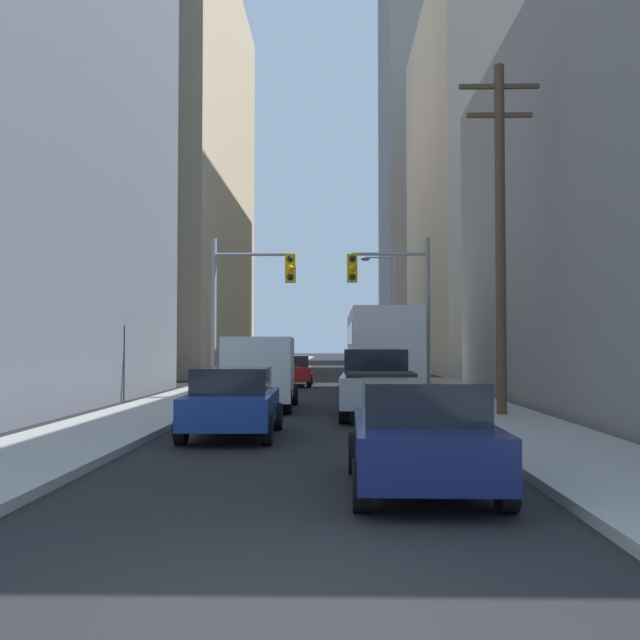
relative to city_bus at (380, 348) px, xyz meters
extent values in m
plane|color=black|center=(-2.41, -25.26, -1.93)|extent=(400.00, 400.00, 0.00)
cube|color=#9E9E99|center=(-7.20, 24.74, -1.85)|extent=(2.87, 160.00, 0.15)
cube|color=#9E9E99|center=(2.38, 24.74, -1.85)|extent=(2.87, 160.00, 0.15)
cube|color=silver|center=(0.00, -0.01, 0.02)|extent=(2.54, 11.51, 2.90)
cube|color=black|center=(-1.26, -0.01, 0.54)|extent=(0.06, 10.58, 0.80)
cube|color=red|center=(-1.26, -0.01, -0.56)|extent=(0.05, 10.58, 0.28)
cylinder|color=black|center=(-1.17, 4.02, -1.43)|extent=(0.32, 1.00, 1.00)
cylinder|color=black|center=(1.18, 4.02, -1.43)|extent=(0.32, 1.00, 1.00)
cylinder|color=black|center=(-1.17, -3.23, -1.43)|extent=(0.32, 1.00, 1.00)
cylinder|color=black|center=(1.18, -3.23, -1.43)|extent=(0.32, 1.00, 1.00)
cube|color=#B7BABF|center=(-0.68, -10.20, -1.13)|extent=(2.20, 5.47, 0.80)
cube|color=black|center=(-0.68, -9.22, -0.38)|extent=(1.87, 1.87, 0.70)
cube|color=black|center=(-0.68, -11.55, -0.68)|extent=(1.85, 2.44, 0.10)
cylinder|color=black|center=(-1.64, -8.47, -1.53)|extent=(0.28, 0.80, 0.80)
cylinder|color=black|center=(0.28, -8.47, -1.53)|extent=(0.28, 0.80, 0.80)
cylinder|color=black|center=(-1.64, -11.92, -1.53)|extent=(0.28, 0.80, 0.80)
cylinder|color=black|center=(0.28, -11.92, -1.53)|extent=(0.28, 0.80, 0.80)
cube|color=white|center=(-4.22, -7.62, -0.62)|extent=(2.18, 5.27, 1.90)
cube|color=black|center=(-4.22, -5.01, -0.20)|extent=(1.76, 0.08, 0.60)
cylinder|color=black|center=(-5.18, -5.95, -1.57)|extent=(0.24, 0.72, 0.72)
cylinder|color=black|center=(-3.26, -5.95, -1.57)|extent=(0.24, 0.72, 0.72)
cylinder|color=black|center=(-5.18, -9.28, -1.57)|extent=(0.24, 0.72, 0.72)
cylinder|color=black|center=(-3.26, -9.28, -1.57)|extent=(0.24, 0.72, 0.72)
cube|color=#141E4C|center=(-0.69, -20.66, -1.28)|extent=(1.88, 4.23, 0.65)
cube|color=black|center=(-0.69, -20.81, -0.68)|extent=(1.62, 1.93, 0.55)
cylinder|color=black|center=(-1.56, -19.32, -1.61)|extent=(0.22, 0.64, 0.64)
cylinder|color=black|center=(0.17, -19.32, -1.61)|extent=(0.22, 0.64, 0.64)
cylinder|color=black|center=(-1.56, -22.01, -1.61)|extent=(0.22, 0.64, 0.64)
cylinder|color=black|center=(0.17, -22.01, -1.61)|extent=(0.22, 0.64, 0.64)
cube|color=navy|center=(-4.11, -14.74, -1.28)|extent=(1.89, 4.24, 0.65)
cube|color=black|center=(-4.11, -14.89, -0.68)|extent=(1.62, 1.93, 0.55)
cylinder|color=black|center=(-4.98, -13.40, -1.61)|extent=(0.22, 0.64, 0.64)
cylinder|color=black|center=(-3.25, -13.40, -1.61)|extent=(0.22, 0.64, 0.64)
cylinder|color=black|center=(-4.98, -16.09, -1.61)|extent=(0.22, 0.64, 0.64)
cylinder|color=black|center=(-3.25, -16.09, -1.61)|extent=(0.22, 0.64, 0.64)
cube|color=maroon|center=(-3.99, 5.99, -1.28)|extent=(1.94, 4.26, 0.65)
cube|color=black|center=(-3.99, 5.84, -0.68)|extent=(1.65, 1.95, 0.55)
cylinder|color=black|center=(-4.85, 7.33, -1.61)|extent=(0.22, 0.64, 0.64)
cylinder|color=black|center=(-3.12, 7.33, -1.61)|extent=(0.22, 0.64, 0.64)
cylinder|color=black|center=(-4.85, 4.64, -1.61)|extent=(0.22, 0.64, 0.64)
cylinder|color=black|center=(-3.12, 4.64, -1.61)|extent=(0.22, 0.64, 0.64)
cylinder|color=gray|center=(-6.36, -3.76, 1.07)|extent=(0.18, 0.18, 6.00)
cylinder|color=gray|center=(-4.94, -3.76, 3.47)|extent=(2.84, 0.12, 0.12)
cube|color=gold|center=(-3.52, -3.76, 2.95)|extent=(0.38, 0.30, 1.05)
sphere|color=black|center=(-3.52, -3.93, 3.29)|extent=(0.24, 0.24, 0.24)
sphere|color=#F9A514|center=(-3.52, -3.93, 2.95)|extent=(0.24, 0.24, 0.24)
sphere|color=black|center=(-3.52, -3.93, 2.61)|extent=(0.24, 0.24, 0.24)
cylinder|color=gray|center=(1.54, -3.76, 1.07)|extent=(0.18, 0.18, 6.00)
cylinder|color=gray|center=(0.16, -3.76, 3.47)|extent=(2.78, 0.12, 0.12)
cube|color=gold|center=(-1.23, -3.76, 2.95)|extent=(0.38, 0.30, 1.05)
sphere|color=black|center=(-1.23, -3.93, 3.29)|extent=(0.24, 0.24, 0.24)
sphere|color=#F9A514|center=(-1.23, -3.93, 2.95)|extent=(0.24, 0.24, 0.24)
sphere|color=black|center=(-1.23, -3.93, 2.61)|extent=(0.24, 0.24, 0.24)
cylinder|color=brown|center=(2.66, -10.74, 2.95)|extent=(0.28, 0.28, 9.76)
cube|color=brown|center=(2.66, -10.74, 7.23)|extent=(2.20, 0.12, 0.12)
cube|color=brown|center=(2.66, -10.74, 6.43)|extent=(1.80, 0.12, 0.12)
cylinder|color=gray|center=(1.64, 12.95, 1.82)|extent=(0.16, 0.16, 7.50)
cylinder|color=gray|center=(0.80, 12.95, 5.37)|extent=(1.69, 0.10, 0.10)
ellipsoid|color=#4C4C51|center=(-0.04, 12.95, 5.27)|extent=(0.56, 0.32, 0.20)
cube|color=tan|center=(-22.56, 24.96, 13.49)|extent=(25.99, 27.52, 30.83)
cube|color=#B7A893|center=(14.23, 26.64, 12.46)|extent=(18.37, 25.67, 28.78)
cube|color=gray|center=(15.64, 62.11, 29.21)|extent=(22.54, 22.83, 62.28)
camera|label=1|loc=(-1.88, -30.89, 0.06)|focal=41.30mm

